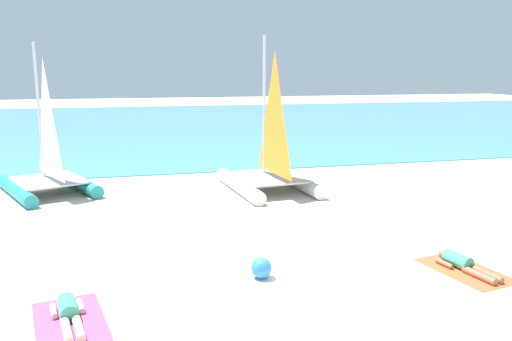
{
  "coord_description": "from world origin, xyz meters",
  "views": [
    {
      "loc": [
        -3.64,
        -9.49,
        4.11
      ],
      "look_at": [
        0.0,
        4.79,
        1.2
      ],
      "focal_mm": 35.56,
      "sensor_mm": 36.0,
      "label": 1
    }
  ],
  "objects_px": {
    "towel_right": "(465,270)",
    "sunbather_right": "(463,264)",
    "sunbather_left": "(69,312)",
    "beach_ball": "(261,268)",
    "towel_left": "(70,321)",
    "sailboat_teal": "(48,172)",
    "sailboat_white": "(269,168)"
  },
  "relations": [
    {
      "from": "towel_right",
      "to": "beach_ball",
      "type": "xyz_separation_m",
      "value": [
        -4.22,
        0.68,
        0.21
      ]
    },
    {
      "from": "towel_left",
      "to": "sunbather_left",
      "type": "bearing_deg",
      "value": 101.56
    },
    {
      "from": "towel_left",
      "to": "sunbather_right",
      "type": "xyz_separation_m",
      "value": [
        7.78,
        0.33,
        0.13
      ]
    },
    {
      "from": "towel_left",
      "to": "towel_right",
      "type": "distance_m",
      "value": 7.79
    },
    {
      "from": "sunbather_left",
      "to": "beach_ball",
      "type": "distance_m",
      "value": 3.69
    },
    {
      "from": "sailboat_teal",
      "to": "sailboat_white",
      "type": "distance_m",
      "value": 7.52
    },
    {
      "from": "sailboat_teal",
      "to": "towel_right",
      "type": "bearing_deg",
      "value": -68.36
    },
    {
      "from": "towel_left",
      "to": "sailboat_white",
      "type": "bearing_deg",
      "value": 54.94
    },
    {
      "from": "sunbather_left",
      "to": "towel_right",
      "type": "xyz_separation_m",
      "value": [
        7.8,
        0.2,
        -0.13
      ]
    },
    {
      "from": "sailboat_white",
      "to": "beach_ball",
      "type": "xyz_separation_m",
      "value": [
        -2.22,
        -7.3,
        -0.58
      ]
    },
    {
      "from": "sunbather_right",
      "to": "sailboat_white",
      "type": "bearing_deg",
      "value": 93.65
    },
    {
      "from": "towel_left",
      "to": "towel_right",
      "type": "xyz_separation_m",
      "value": [
        7.79,
        0.26,
        0.0
      ]
    },
    {
      "from": "towel_right",
      "to": "sunbather_right",
      "type": "relative_size",
      "value": 1.21
    },
    {
      "from": "towel_right",
      "to": "sunbather_right",
      "type": "xyz_separation_m",
      "value": [
        -0.01,
        0.07,
        0.13
      ]
    },
    {
      "from": "towel_left",
      "to": "sunbather_left",
      "type": "height_order",
      "value": "sunbather_left"
    },
    {
      "from": "sailboat_white",
      "to": "sunbather_left",
      "type": "relative_size",
      "value": 3.4
    },
    {
      "from": "sunbather_right",
      "to": "beach_ball",
      "type": "relative_size",
      "value": 3.65
    },
    {
      "from": "sailboat_white",
      "to": "sunbather_left",
      "type": "distance_m",
      "value": 10.06
    },
    {
      "from": "sailboat_teal",
      "to": "sailboat_white",
      "type": "xyz_separation_m",
      "value": [
        7.38,
        -1.43,
        0.04
      ]
    },
    {
      "from": "sailboat_teal",
      "to": "sunbather_left",
      "type": "distance_m",
      "value": 9.76
    },
    {
      "from": "towel_left",
      "to": "sunbather_left",
      "type": "distance_m",
      "value": 0.14
    },
    {
      "from": "sailboat_white",
      "to": "beach_ball",
      "type": "distance_m",
      "value": 7.66
    },
    {
      "from": "sailboat_teal",
      "to": "towel_right",
      "type": "relative_size",
      "value": 2.66
    },
    {
      "from": "sunbather_left",
      "to": "beach_ball",
      "type": "relative_size",
      "value": 3.64
    },
    {
      "from": "beach_ball",
      "to": "sunbather_right",
      "type": "bearing_deg",
      "value": -8.36
    },
    {
      "from": "towel_right",
      "to": "sailboat_teal",
      "type": "bearing_deg",
      "value": 134.9
    },
    {
      "from": "sailboat_white",
      "to": "towel_right",
      "type": "height_order",
      "value": "sailboat_white"
    },
    {
      "from": "towel_right",
      "to": "sailboat_white",
      "type": "bearing_deg",
      "value": 104.05
    },
    {
      "from": "sailboat_white",
      "to": "towel_right",
      "type": "distance_m",
      "value": 8.27
    },
    {
      "from": "sailboat_teal",
      "to": "sailboat_white",
      "type": "relative_size",
      "value": 0.95
    },
    {
      "from": "towel_right",
      "to": "sunbather_right",
      "type": "distance_m",
      "value": 0.14
    },
    {
      "from": "sunbather_left",
      "to": "sunbather_right",
      "type": "distance_m",
      "value": 7.79
    }
  ]
}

